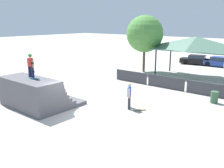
{
  "coord_description": "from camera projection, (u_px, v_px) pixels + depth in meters",
  "views": [
    {
      "loc": [
        11.16,
        -9.8,
        5.67
      ],
      "look_at": [
        -0.35,
        4.2,
        1.11
      ],
      "focal_mm": 40.0,
      "sensor_mm": 36.0,
      "label": 1
    }
  ],
  "objects": [
    {
      "name": "ground_plane",
      "position": [
        74.0,
        115.0,
        15.59
      ],
      "size": [
        160.0,
        160.0,
        0.0
      ],
      "primitive_type": "plane",
      "color": "#ADA8A0"
    },
    {
      "name": "skateboard_on_ground",
      "position": [
        140.0,
        110.0,
        16.3
      ],
      "size": [
        0.62,
        0.81,
        0.09
      ],
      "rotation": [
        0.0,
        0.0,
        4.14
      ],
      "color": "blue",
      "rests_on": "ground"
    },
    {
      "name": "trash_bin",
      "position": [
        214.0,
        97.0,
        17.73
      ],
      "size": [
        0.52,
        0.52,
        0.85
      ],
      "primitive_type": "cylinder",
      "color": "#385B3D",
      "rests_on": "ground"
    },
    {
      "name": "skater_on_deck",
      "position": [
        31.0,
        64.0,
        16.38
      ],
      "size": [
        0.68,
        0.24,
        1.61
      ],
      "rotation": [
        0.0,
        0.0,
        -0.02
      ],
      "color": "#1E2347",
      "rests_on": "quarter_pipe_ramp"
    },
    {
      "name": "parked_car_black",
      "position": [
        198.0,
        60.0,
        33.54
      ],
      "size": [
        4.76,
        2.45,
        1.27
      ],
      "rotation": [
        0.0,
        0.0,
        0.18
      ],
      "color": "black",
      "rests_on": "ground"
    },
    {
      "name": "tree_beside_pavilion",
      "position": [
        145.0,
        34.0,
        27.89
      ],
      "size": [
        4.11,
        4.11,
        6.37
      ],
      "color": "brown",
      "rests_on": "ground"
    },
    {
      "name": "quarter_pipe_ramp",
      "position": [
        35.0,
        94.0,
        16.89
      ],
      "size": [
        4.66,
        3.92,
        2.01
      ],
      "color": "#565459",
      "rests_on": "ground"
    },
    {
      "name": "bystander_walking",
      "position": [
        129.0,
        94.0,
        16.5
      ],
      "size": [
        0.47,
        0.65,
        1.75
      ],
      "rotation": [
        0.0,
        0.0,
        2.14
      ],
      "color": "#2D2D33",
      "rests_on": "ground"
    },
    {
      "name": "skateboard_on_deck",
      "position": [
        35.0,
        78.0,
        16.19
      ],
      "size": [
        0.83,
        0.28,
        0.09
      ],
      "rotation": [
        0.0,
        0.0,
        0.1
      ],
      "color": "green",
      "rests_on": "quarter_pipe_ramp"
    },
    {
      "name": "barrier_fence",
      "position": [
        166.0,
        82.0,
        21.65
      ],
      "size": [
        10.76,
        0.12,
        1.05
      ],
      "color": "#3D3D42",
      "rests_on": "ground"
    },
    {
      "name": "pavilion_shelter",
      "position": [
        196.0,
        44.0,
        25.03
      ],
      "size": [
        8.4,
        4.01,
        4.21
      ],
      "color": "#2D2D33",
      "rests_on": "ground"
    },
    {
      "name": "parked_car_blue",
      "position": [
        220.0,
        62.0,
        31.94
      ],
      "size": [
        4.14,
        1.79,
        1.27
      ],
      "rotation": [
        0.0,
        0.0,
        -0.01
      ],
      "color": "navy",
      "rests_on": "ground"
    }
  ]
}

